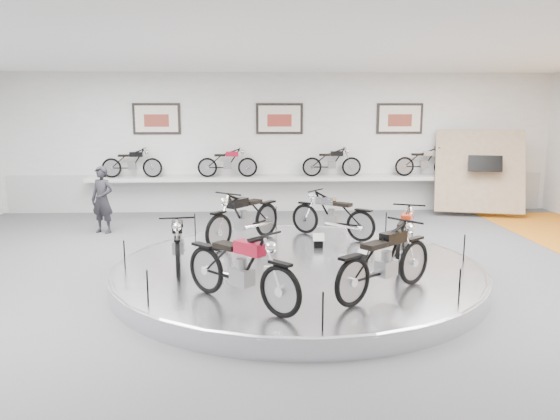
{
  "coord_description": "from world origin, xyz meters",
  "views": [
    {
      "loc": [
        -0.75,
        -8.9,
        2.97
      ],
      "look_at": [
        -0.29,
        0.6,
        1.21
      ],
      "focal_mm": 35.0,
      "sensor_mm": 36.0,
      "label": 1
    }
  ],
  "objects_px": {
    "bike_a": "(405,235)",
    "bike_b": "(332,214)",
    "bike_f": "(385,260)",
    "visitor": "(102,200)",
    "display_platform": "(297,272)",
    "shelf": "(280,179)",
    "bike_c": "(244,217)",
    "bike_e": "(241,267)",
    "bike_d": "(178,240)"
  },
  "relations": [
    {
      "from": "bike_c",
      "to": "bike_d",
      "type": "distance_m",
      "value": 1.98
    },
    {
      "from": "bike_b",
      "to": "bike_d",
      "type": "xyz_separation_m",
      "value": [
        -2.94,
        -2.08,
        -0.01
      ]
    },
    {
      "from": "shelf",
      "to": "visitor",
      "type": "height_order",
      "value": "visitor"
    },
    {
      "from": "bike_b",
      "to": "bike_c",
      "type": "bearing_deg",
      "value": 50.5
    },
    {
      "from": "display_platform",
      "to": "bike_e",
      "type": "height_order",
      "value": "bike_e"
    },
    {
      "from": "bike_f",
      "to": "visitor",
      "type": "height_order",
      "value": "visitor"
    },
    {
      "from": "bike_a",
      "to": "bike_c",
      "type": "height_order",
      "value": "bike_c"
    },
    {
      "from": "display_platform",
      "to": "bike_d",
      "type": "xyz_separation_m",
      "value": [
        -2.05,
        -0.13,
        0.63
      ]
    },
    {
      "from": "display_platform",
      "to": "bike_d",
      "type": "bearing_deg",
      "value": -176.47
    },
    {
      "from": "display_platform",
      "to": "bike_f",
      "type": "xyz_separation_m",
      "value": [
        1.14,
        -1.68,
        0.68
      ]
    },
    {
      "from": "bike_c",
      "to": "visitor",
      "type": "bearing_deg",
      "value": -86.33
    },
    {
      "from": "bike_e",
      "to": "visitor",
      "type": "relative_size",
      "value": 1.12
    },
    {
      "from": "bike_f",
      "to": "visitor",
      "type": "bearing_deg",
      "value": 94.81
    },
    {
      "from": "display_platform",
      "to": "bike_e",
      "type": "bearing_deg",
      "value": -115.31
    },
    {
      "from": "display_platform",
      "to": "shelf",
      "type": "relative_size",
      "value": 0.58
    },
    {
      "from": "shelf",
      "to": "bike_e",
      "type": "height_order",
      "value": "bike_e"
    },
    {
      "from": "bike_b",
      "to": "visitor",
      "type": "xyz_separation_m",
      "value": [
        -5.3,
        2.03,
        0.02
      ]
    },
    {
      "from": "bike_a",
      "to": "bike_e",
      "type": "xyz_separation_m",
      "value": [
        -2.83,
        -1.97,
        0.04
      ]
    },
    {
      "from": "bike_c",
      "to": "visitor",
      "type": "height_order",
      "value": "visitor"
    },
    {
      "from": "display_platform",
      "to": "shelf",
      "type": "bearing_deg",
      "value": 90.0
    },
    {
      "from": "bike_d",
      "to": "bike_b",
      "type": "bearing_deg",
      "value": 117.94
    },
    {
      "from": "bike_a",
      "to": "bike_b",
      "type": "height_order",
      "value": "bike_b"
    },
    {
      "from": "bike_b",
      "to": "bike_c",
      "type": "xyz_separation_m",
      "value": [
        -1.85,
        -0.43,
        0.05
      ]
    },
    {
      "from": "display_platform",
      "to": "bike_c",
      "type": "xyz_separation_m",
      "value": [
        -0.96,
        1.53,
        0.7
      ]
    },
    {
      "from": "bike_d",
      "to": "bike_f",
      "type": "bearing_deg",
      "value": 56.52
    },
    {
      "from": "bike_a",
      "to": "bike_b",
      "type": "distance_m",
      "value": 2.21
    },
    {
      "from": "bike_d",
      "to": "visitor",
      "type": "height_order",
      "value": "visitor"
    },
    {
      "from": "bike_a",
      "to": "visitor",
      "type": "height_order",
      "value": "visitor"
    },
    {
      "from": "bike_a",
      "to": "bike_c",
      "type": "distance_m",
      "value": 3.24
    },
    {
      "from": "bike_b",
      "to": "bike_e",
      "type": "bearing_deg",
      "value": 102.58
    },
    {
      "from": "display_platform",
      "to": "bike_f",
      "type": "bearing_deg",
      "value": -56.0
    },
    {
      "from": "bike_e",
      "to": "visitor",
      "type": "bearing_deg",
      "value": 164.43
    },
    {
      "from": "shelf",
      "to": "bike_a",
      "type": "distance_m",
      "value": 6.69
    },
    {
      "from": "visitor",
      "to": "shelf",
      "type": "bearing_deg",
      "value": 51.71
    },
    {
      "from": "bike_d",
      "to": "bike_e",
      "type": "height_order",
      "value": "bike_e"
    },
    {
      "from": "bike_e",
      "to": "shelf",
      "type": "bearing_deg",
      "value": 127.85
    },
    {
      "from": "bike_c",
      "to": "bike_b",
      "type": "bearing_deg",
      "value": 142.2
    },
    {
      "from": "bike_b",
      "to": "bike_d",
      "type": "bearing_deg",
      "value": 72.79
    },
    {
      "from": "bike_b",
      "to": "visitor",
      "type": "height_order",
      "value": "visitor"
    },
    {
      "from": "bike_a",
      "to": "bike_f",
      "type": "relative_size",
      "value": 0.92
    },
    {
      "from": "shelf",
      "to": "bike_c",
      "type": "height_order",
      "value": "bike_c"
    },
    {
      "from": "shelf",
      "to": "bike_a",
      "type": "height_order",
      "value": "bike_a"
    },
    {
      "from": "display_platform",
      "to": "bike_c",
      "type": "height_order",
      "value": "bike_c"
    },
    {
      "from": "bike_b",
      "to": "bike_f",
      "type": "height_order",
      "value": "bike_f"
    },
    {
      "from": "bike_b",
      "to": "visitor",
      "type": "distance_m",
      "value": 5.68
    },
    {
      "from": "bike_d",
      "to": "bike_e",
      "type": "relative_size",
      "value": 0.9
    },
    {
      "from": "shelf",
      "to": "bike_a",
      "type": "xyz_separation_m",
      "value": [
        1.89,
        -6.42,
        -0.21
      ]
    },
    {
      "from": "display_platform",
      "to": "visitor",
      "type": "xyz_separation_m",
      "value": [
        -4.41,
        3.99,
        0.67
      ]
    },
    {
      "from": "display_platform",
      "to": "visitor",
      "type": "distance_m",
      "value": 5.99
    },
    {
      "from": "bike_c",
      "to": "bike_a",
      "type": "bearing_deg",
      "value": 100.64
    }
  ]
}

